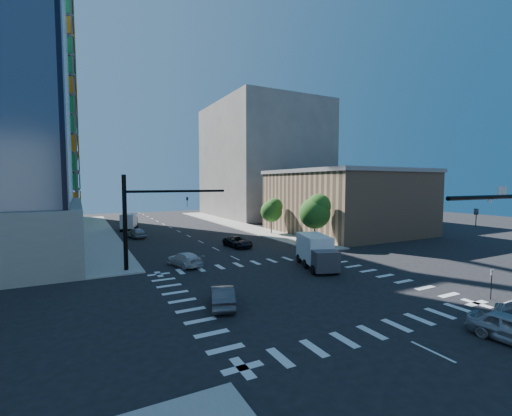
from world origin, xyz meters
TOP-DOWN VIEW (x-y plane):
  - ground at (0.00, 0.00)m, footprint 160.00×160.00m
  - road_markings at (0.00, 0.00)m, footprint 20.00×20.00m
  - sidewalk_ne at (12.50, 40.00)m, footprint 5.00×60.00m
  - sidewalk_nw at (-12.50, 40.00)m, footprint 5.00×60.00m
  - construction_building at (-27.41, 61.93)m, footprint 25.16×34.50m
  - commercial_building at (25.00, 22.00)m, footprint 20.50×22.50m
  - bg_building_ne at (27.00, 55.00)m, footprint 24.00×30.00m
  - signal_mast_nw at (-10.00, 11.50)m, footprint 10.20×0.40m
  - tree_south at (12.63, 13.90)m, footprint 4.16×4.16m
  - tree_north at (12.93, 25.90)m, footprint 3.54×3.52m
  - no_parking_sign at (10.70, -9.00)m, footprint 0.30×0.06m
  - car_nb_far at (3.03, 17.89)m, footprint 2.72×5.20m
  - car_sb_near at (-6.06, 11.01)m, footprint 3.20×5.10m
  - car_sb_mid at (-7.66, 31.96)m, footprint 2.88×4.91m
  - car_sb_cross at (-6.88, -1.32)m, footprint 2.80×4.58m
  - box_truck_near at (5.28, 4.07)m, footprint 4.34×6.50m
  - box_truck_far at (-7.27, 42.22)m, footprint 3.83×6.01m

SIDE VIEW (x-z plane):
  - ground at x=0.00m, z-range 0.00..0.00m
  - road_markings at x=0.00m, z-range 0.00..0.01m
  - sidewalk_ne at x=12.50m, z-range 0.00..0.15m
  - sidewalk_nw at x=-12.50m, z-range 0.00..0.15m
  - car_sb_near at x=-6.06m, z-range 0.00..1.38m
  - car_nb_far at x=3.03m, z-range 0.00..1.40m
  - car_sb_cross at x=-6.88m, z-range 0.00..1.42m
  - car_sb_mid at x=-7.66m, z-range 0.00..1.57m
  - box_truck_far at x=-7.27m, z-range -0.17..2.75m
  - no_parking_sign at x=10.70m, z-range 0.28..2.48m
  - box_truck_near at x=5.28m, z-range -0.18..2.96m
  - tree_north at x=12.93m, z-range 1.10..6.88m
  - tree_south at x=12.63m, z-range 1.27..8.10m
  - commercial_building at x=25.00m, z-range 0.01..10.61m
  - signal_mast_nw at x=-10.00m, z-range 0.99..9.99m
  - bg_building_ne at x=27.00m, z-range 0.00..28.00m
  - construction_building at x=-27.41m, z-range -10.69..59.91m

